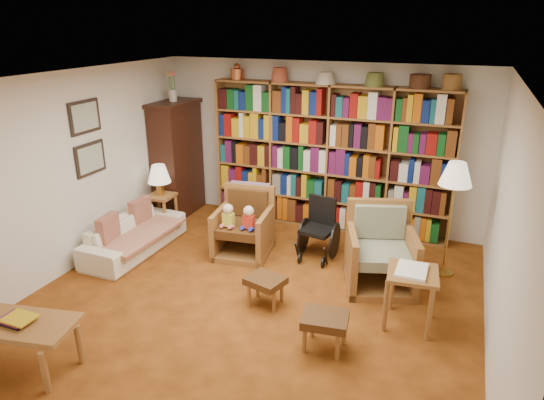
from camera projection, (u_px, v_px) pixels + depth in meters
The scene contains 23 objects.
floor at pixel (255, 297), 5.70m from camera, with size 5.00×5.00×0.00m, color #904816.
ceiling at pixel (252, 79), 4.82m from camera, with size 5.00×5.00×0.00m, color silver.
wall_back at pixel (320, 145), 7.43m from camera, with size 5.00×5.00×0.00m, color silver.
wall_front at pixel (95, 322), 3.09m from camera, with size 5.00×5.00×0.00m, color silver.
wall_left at pixel (73, 172), 6.13m from camera, with size 5.00×5.00×0.00m, color silver.
wall_right at pixel (506, 232), 4.39m from camera, with size 5.00×5.00×0.00m, color silver.
bookshelf at pixel (329, 154), 7.24m from camera, with size 3.60×0.30×2.42m.
curio_cabinet at pixel (177, 157), 7.89m from camera, with size 0.50×0.95×2.40m.
framed_pictures at pixel (88, 138), 6.25m from camera, with size 0.03×0.52×0.97m.
sofa at pixel (134, 235), 6.75m from camera, with size 0.64×1.64×0.48m, color #EEE5CA.
sofa_throw at pixel (137, 232), 6.71m from camera, with size 0.73×1.36×0.04m, color beige.
cushion_left at pixel (140, 211), 7.02m from camera, with size 0.12×0.38×0.38m, color maroon.
cushion_right at pixel (108, 230), 6.41m from camera, with size 0.12×0.38×0.38m, color maroon.
side_table_lamp at pixel (161, 204), 7.45m from camera, with size 0.40×0.40×0.55m.
table_lamp at pixel (159, 175), 7.29m from camera, with size 0.35×0.35×0.47m.
armchair_leather at pixel (246, 226), 6.70m from camera, with size 0.82×0.86×0.93m.
armchair_sage at pixel (382, 254), 5.90m from camera, with size 1.05×1.05×0.99m.
wheelchair at pixel (319, 230), 6.59m from camera, with size 0.47×0.66×0.82m.
floor_lamp at pixel (456, 179), 5.79m from camera, with size 0.39×0.39×1.48m.
side_table_papers at pixel (412, 281), 5.02m from camera, with size 0.56×0.56×0.66m.
footstool_a at pixel (265, 283), 5.46m from camera, with size 0.48×0.44×0.34m.
footstool_b at pixel (325, 321), 4.71m from camera, with size 0.49×0.43×0.37m.
coffee_table at pixel (21, 328), 4.45m from camera, with size 1.09×0.69×0.52m.
Camera 1 is at (2.02, -4.51, 3.06)m, focal length 32.00 mm.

